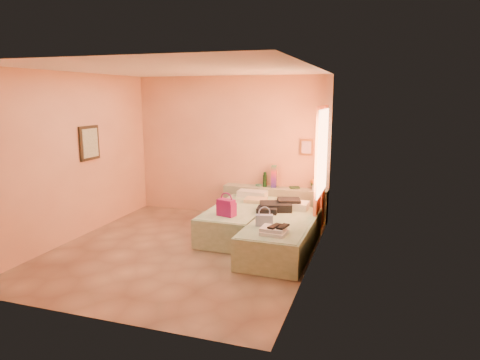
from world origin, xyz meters
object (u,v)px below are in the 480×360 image
at_px(water_bottle, 265,180).
at_px(blue_handbag, 264,220).
at_px(magenta_handbag, 226,207).
at_px(bed_left, 240,220).
at_px(green_book, 295,187).
at_px(bed_right, 282,237).
at_px(flower_vase, 315,183).
at_px(towel_stack, 274,231).
at_px(headboard_ledge, 275,204).

bearing_deg(water_bottle, blue_handbag, -75.18).
bearing_deg(magenta_handbag, blue_handbag, -8.62).
bearing_deg(bed_left, magenta_handbag, -91.45).
bearing_deg(green_book, bed_right, -109.58).
bearing_deg(magenta_handbag, bed_right, 13.98).
bearing_deg(bed_left, green_book, 56.52).
xyz_separation_m(water_bottle, blue_handbag, (0.53, -2.01, -0.21)).
xyz_separation_m(flower_vase, blue_handbag, (-0.46, -1.98, -0.20)).
height_order(flower_vase, magenta_handbag, flower_vase).
bearing_deg(bed_right, towel_stack, -85.98).
xyz_separation_m(magenta_handbag, blue_handbag, (0.72, -0.32, -0.05)).
xyz_separation_m(bed_left, flower_vase, (1.16, 1.03, 0.54)).
distance_m(flower_vase, blue_handbag, 2.04).
xyz_separation_m(green_book, flower_vase, (0.40, -0.07, 0.12)).
xyz_separation_m(bed_left, green_book, (0.75, 1.10, 0.42)).
bearing_deg(green_book, magenta_handbag, -138.67).
bearing_deg(headboard_ledge, bed_left, -109.65).
height_order(water_bottle, green_book, water_bottle).
bearing_deg(blue_handbag, headboard_ledge, 83.49).
xyz_separation_m(flower_vase, magenta_handbag, (-1.18, -1.66, -0.15)).
height_order(flower_vase, blue_handbag, flower_vase).
distance_m(water_bottle, blue_handbag, 2.09).
bearing_deg(blue_handbag, bed_left, 110.64).
distance_m(flower_vase, magenta_handbag, 2.04).
xyz_separation_m(headboard_ledge, water_bottle, (-0.21, 0.01, 0.46)).
xyz_separation_m(water_bottle, magenta_handbag, (-0.19, -1.69, -0.15)).
bearing_deg(flower_vase, water_bottle, 178.14).
distance_m(headboard_ledge, water_bottle, 0.51).
bearing_deg(blue_handbag, towel_stack, -71.82).
bearing_deg(bed_left, towel_stack, -53.48).
xyz_separation_m(bed_left, towel_stack, (0.94, -1.31, 0.30)).
xyz_separation_m(bed_right, towel_stack, (0.04, -0.66, 0.30)).
distance_m(headboard_ledge, bed_right, 1.78).
distance_m(bed_left, flower_vase, 1.64).
relative_size(bed_right, towel_stack, 5.71).
bearing_deg(headboard_ledge, magenta_handbag, -103.45).
height_order(headboard_ledge, magenta_handbag, magenta_handbag).
height_order(headboard_ledge, bed_right, headboard_ledge).
bearing_deg(green_book, blue_handbag, -115.95).
height_order(headboard_ledge, blue_handbag, blue_handbag).
relative_size(magenta_handbag, blue_handbag, 1.13).
relative_size(flower_vase, towel_stack, 0.78).
bearing_deg(water_bottle, green_book, 3.69).
relative_size(water_bottle, magenta_handbag, 0.94).
xyz_separation_m(water_bottle, flower_vase, (0.99, -0.03, -0.00)).
height_order(bed_right, blue_handbag, blue_handbag).
distance_m(bed_right, flower_vase, 1.78).
relative_size(magenta_handbag, towel_stack, 0.84).
xyz_separation_m(headboard_ledge, green_book, (0.38, 0.05, 0.34)).
distance_m(flower_vase, towel_stack, 2.36).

